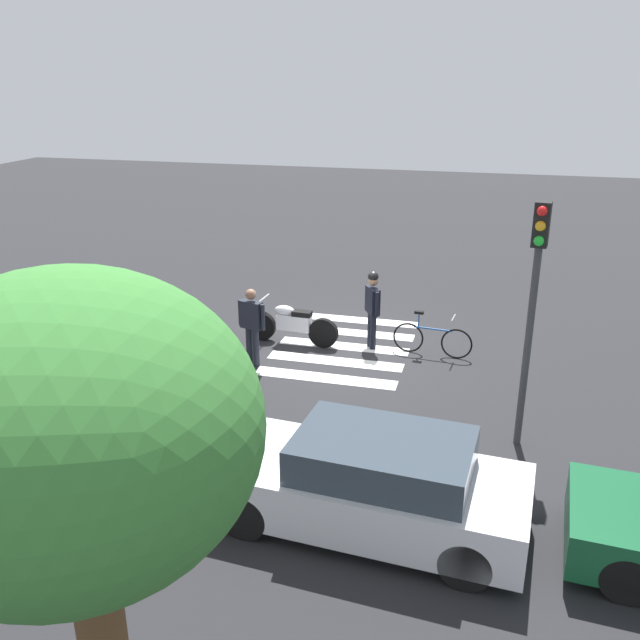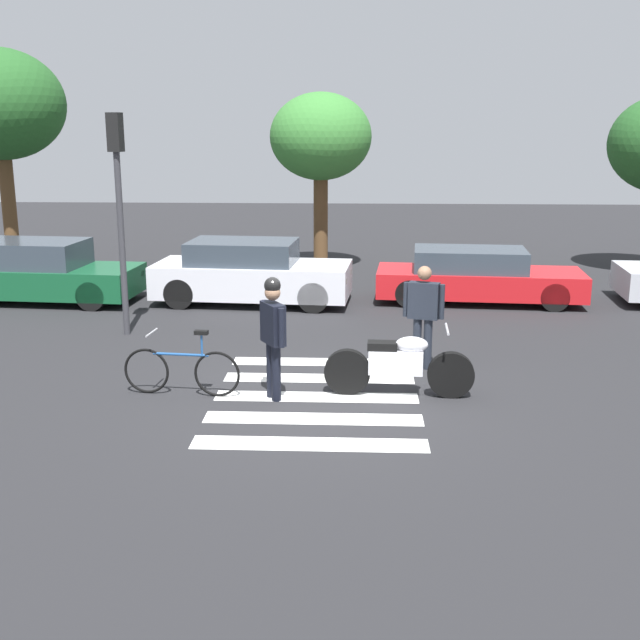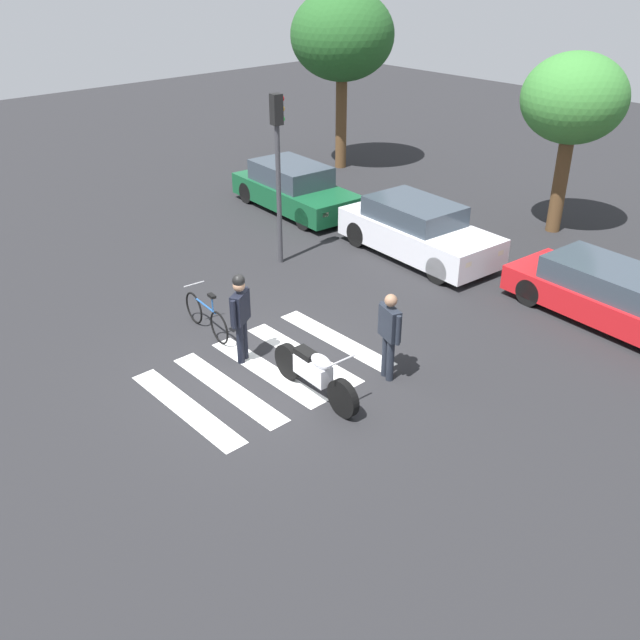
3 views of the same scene
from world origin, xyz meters
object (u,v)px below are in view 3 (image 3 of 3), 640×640
(officer_by_motorcycle, at_px, (389,331))
(car_red_convertible, at_px, (612,295))
(car_white_van, at_px, (418,231))
(traffic_light_pole, at_px, (278,153))
(car_green_compact, at_px, (294,189))
(leaning_bicycle, at_px, (206,316))
(officer_on_foot, at_px, (240,312))
(police_motorcycle, at_px, (314,373))

(officer_by_motorcycle, height_order, car_red_convertible, officer_by_motorcycle)
(car_white_van, bearing_deg, traffic_light_pole, -125.43)
(car_green_compact, distance_m, car_white_van, 4.86)
(leaning_bicycle, relative_size, car_green_compact, 0.39)
(officer_on_foot, xyz_separation_m, car_green_compact, (-6.04, 6.46, -0.40))
(traffic_light_pole, bearing_deg, leaning_bicycle, -62.36)
(officer_on_foot, relative_size, car_red_convertible, 0.39)
(car_red_convertible, distance_m, traffic_light_pole, 8.15)
(leaning_bicycle, distance_m, car_white_van, 6.38)
(officer_on_foot, bearing_deg, leaning_bicycle, 175.54)
(officer_by_motorcycle, bearing_deg, car_green_compact, 149.91)
(leaning_bicycle, bearing_deg, police_motorcycle, 1.97)
(police_motorcycle, xyz_separation_m, officer_on_foot, (-1.84, -0.22, 0.59))
(police_motorcycle, height_order, officer_on_foot, officer_on_foot)
(car_green_compact, bearing_deg, officer_on_foot, -46.92)
(officer_by_motorcycle, relative_size, traffic_light_pole, 0.41)
(leaning_bicycle, distance_m, car_green_compact, 7.88)
(officer_by_motorcycle, xyz_separation_m, car_green_compact, (-8.35, 4.84, -0.33))
(leaning_bicycle, xyz_separation_m, officer_on_foot, (1.38, -0.11, 0.68))
(officer_on_foot, relative_size, car_white_van, 0.41)
(car_red_convertible, bearing_deg, officer_by_motorcycle, -107.60)
(officer_on_foot, bearing_deg, car_red_convertible, 59.84)
(police_motorcycle, xyz_separation_m, leaning_bicycle, (-3.22, -0.11, -0.09))
(officer_by_motorcycle, height_order, car_green_compact, officer_by_motorcycle)
(police_motorcycle, relative_size, car_red_convertible, 0.47)
(officer_by_motorcycle, distance_m, car_white_van, 5.98)
(car_white_van, height_order, traffic_light_pole, traffic_light_pole)
(officer_by_motorcycle, bearing_deg, leaning_bicycle, -157.72)
(car_white_van, height_order, car_red_convertible, car_white_van)
(officer_by_motorcycle, relative_size, car_red_convertible, 0.36)
(officer_on_foot, bearing_deg, police_motorcycle, 6.78)
(traffic_light_pole, bearing_deg, car_white_van, 54.57)
(car_white_van, bearing_deg, car_red_convertible, 3.61)
(police_motorcycle, relative_size, traffic_light_pole, 0.54)
(leaning_bicycle, relative_size, officer_by_motorcycle, 1.04)
(officer_by_motorcycle, relative_size, car_green_compact, 0.38)
(leaning_bicycle, bearing_deg, traffic_light_pole, 117.64)
(leaning_bicycle, bearing_deg, officer_by_motorcycle, 22.28)
(traffic_light_pole, bearing_deg, car_green_compact, 134.71)
(police_motorcycle, height_order, car_white_van, car_white_van)
(leaning_bicycle, relative_size, officer_on_foot, 0.98)
(police_motorcycle, distance_m, car_white_van, 6.95)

